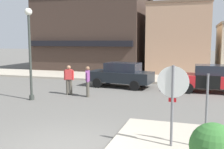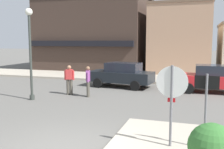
% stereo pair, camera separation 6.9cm
% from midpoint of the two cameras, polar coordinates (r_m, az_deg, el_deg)
% --- Properties ---
extents(kerb_far, '(80.00, 4.00, 0.15)m').
position_cam_midpoint_polar(kerb_far, '(20.19, 8.18, -0.87)').
color(kerb_far, '#A89E8C').
rests_on(kerb_far, ground).
extents(stop_sign, '(0.82, 0.09, 2.30)m').
position_cam_midpoint_polar(stop_sign, '(6.99, 13.11, -4.44)').
color(stop_sign, slate).
rests_on(stop_sign, ground).
extents(one_way_sign, '(0.60, 0.07, 2.10)m').
position_cam_midpoint_polar(one_way_sign, '(7.13, 20.02, -6.00)').
color(one_way_sign, slate).
rests_on(one_way_sign, ground).
extents(lamp_post, '(0.36, 0.36, 4.54)m').
position_cam_midpoint_polar(lamp_post, '(13.43, -17.30, 7.15)').
color(lamp_post, '#333833').
rests_on(lamp_post, ground).
extents(parked_car_nearest, '(4.17, 2.22, 1.56)m').
position_cam_midpoint_polar(parked_car_nearest, '(16.64, 2.26, 0.02)').
color(parked_car_nearest, black).
rests_on(parked_car_nearest, ground).
extents(parked_car_second, '(4.03, 1.93, 1.56)m').
position_cam_midpoint_polar(parked_car_second, '(15.98, 21.12, -0.77)').
color(parked_car_second, red).
rests_on(parked_car_second, ground).
extents(pedestrian_crossing_near, '(0.34, 0.54, 1.61)m').
position_cam_midpoint_polar(pedestrian_crossing_near, '(13.76, -5.10, -1.29)').
color(pedestrian_crossing_near, '#4C473D').
rests_on(pedestrian_crossing_near, ground).
extents(pedestrian_crossing_far, '(0.56, 0.30, 1.61)m').
position_cam_midpoint_polar(pedestrian_crossing_far, '(14.42, -9.13, -0.96)').
color(pedestrian_crossing_far, '#4C473D').
rests_on(pedestrian_crossing_far, ground).
extents(building_corner_shop, '(10.72, 9.54, 7.34)m').
position_cam_midpoint_polar(building_corner_shop, '(28.05, -2.93, 8.83)').
color(building_corner_shop, '#3D2D26').
rests_on(building_corner_shop, ground).
extents(building_storefront_left_near, '(5.26, 5.70, 6.15)m').
position_cam_midpoint_polar(building_storefront_left_near, '(24.58, 14.69, 7.44)').
color(building_storefront_left_near, tan).
rests_on(building_storefront_left_near, ground).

